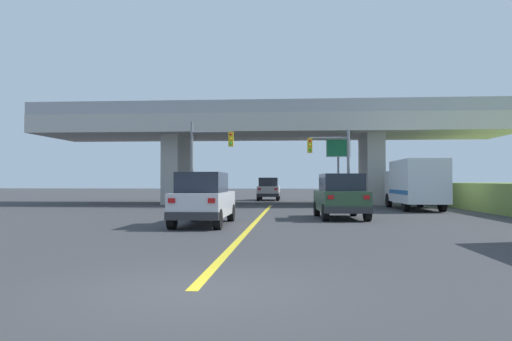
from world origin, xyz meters
TOP-DOWN VIEW (x-y plane):
  - ground at (0.00, 29.98)m, footprint 160.00×160.00m
  - overpass_bridge at (0.00, 29.98)m, footprint 34.73×8.12m
  - lane_divider_stripe at (0.00, 13.49)m, footprint 0.20×26.98m
  - suv_lead at (-1.88, 11.31)m, footprint 1.88×4.83m
  - suv_crossing at (3.69, 15.07)m, footprint 2.28×4.46m
  - box_truck at (8.80, 22.63)m, footprint 2.33×7.12m
  - sedan_oncoming at (-0.62, 36.78)m, footprint 1.93×4.53m
  - traffic_signal_nearside at (4.17, 24.63)m, footprint 2.72×0.36m
  - traffic_signal_farside at (-4.18, 24.59)m, footprint 2.85×0.36m
  - highway_sign at (4.72, 27.45)m, footprint 1.69×0.17m

SIDE VIEW (x-z plane):
  - ground at x=0.00m, z-range 0.00..0.00m
  - lane_divider_stripe at x=0.00m, z-range 0.00..0.01m
  - sedan_oncoming at x=-0.62m, z-range 0.00..2.02m
  - suv_crossing at x=3.69m, z-range 0.00..2.02m
  - suv_lead at x=-1.88m, z-range 0.00..2.02m
  - box_truck at x=8.80m, z-range 0.10..3.02m
  - traffic_signal_nearside at x=4.17m, z-range 0.72..5.74m
  - traffic_signal_farside at x=-4.18m, z-range 0.74..6.37m
  - highway_sign at x=4.72m, z-range 1.16..6.00m
  - overpass_bridge at x=0.00m, z-range 1.68..8.98m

